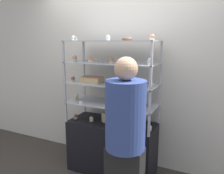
# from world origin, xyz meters

# --- Properties ---
(ground_plane) EXTENTS (20.00, 20.00, 0.00)m
(ground_plane) POSITION_xyz_m (0.00, 0.00, 0.00)
(ground_plane) COLOR #38332D
(back_wall) EXTENTS (8.00, 0.05, 2.60)m
(back_wall) POSITION_xyz_m (0.00, 0.39, 1.30)
(back_wall) COLOR silver
(back_wall) RESTS_ON ground_plane
(display_base) EXTENTS (1.13, 0.48, 0.69)m
(display_base) POSITION_xyz_m (0.00, 0.00, 0.35)
(display_base) COLOR black
(display_base) RESTS_ON ground_plane
(display_riser_lower) EXTENTS (1.13, 0.48, 0.26)m
(display_riser_lower) POSITION_xyz_m (0.00, 0.00, 0.94)
(display_riser_lower) COLOR #B7B7BC
(display_riser_lower) RESTS_ON display_base
(display_riser_middle) EXTENTS (1.13, 0.48, 0.26)m
(display_riser_middle) POSITION_xyz_m (0.00, 0.00, 1.20)
(display_riser_middle) COLOR #B7B7BC
(display_riser_middle) RESTS_ON display_riser_lower
(display_riser_upper) EXTENTS (1.13, 0.48, 0.26)m
(display_riser_upper) POSITION_xyz_m (0.00, 0.00, 1.45)
(display_riser_upper) COLOR #B7B7BC
(display_riser_upper) RESTS_ON display_riser_middle
(display_riser_top) EXTENTS (1.13, 0.48, 0.26)m
(display_riser_top) POSITION_xyz_m (0.00, 0.00, 1.71)
(display_riser_top) COLOR #B7B7BC
(display_riser_top) RESTS_ON display_riser_upper
(layer_cake_centerpiece) EXTENTS (0.21, 0.21, 0.12)m
(layer_cake_centerpiece) POSITION_xyz_m (-0.06, 0.03, 0.75)
(layer_cake_centerpiece) COLOR #DBBC84
(layer_cake_centerpiece) RESTS_ON display_base
(sheet_cake_frosted) EXTENTS (0.26, 0.18, 0.07)m
(sheet_cake_frosted) POSITION_xyz_m (-0.26, -0.04, 1.25)
(sheet_cake_frosted) COLOR #DBBC84
(sheet_cake_frosted) RESTS_ON display_riser_middle
(cupcake_0) EXTENTS (0.05, 0.05, 0.07)m
(cupcake_0) POSITION_xyz_m (-0.50, -0.09, 0.72)
(cupcake_0) COLOR white
(cupcake_0) RESTS_ON display_base
(cupcake_1) EXTENTS (0.05, 0.05, 0.07)m
(cupcake_1) POSITION_xyz_m (-0.26, -0.08, 0.72)
(cupcake_1) COLOR white
(cupcake_1) RESTS_ON display_base
(cupcake_2) EXTENTS (0.05, 0.05, 0.07)m
(cupcake_2) POSITION_xyz_m (0.25, -0.10, 0.72)
(cupcake_2) COLOR white
(cupcake_2) RESTS_ON display_base
(cupcake_3) EXTENTS (0.05, 0.05, 0.07)m
(cupcake_3) POSITION_xyz_m (0.51, -0.06, 0.72)
(cupcake_3) COLOR #CCB28C
(cupcake_3) RESTS_ON display_base
(price_tag_0) EXTENTS (0.04, 0.00, 0.04)m
(price_tag_0) POSITION_xyz_m (0.39, -0.22, 0.71)
(price_tag_0) COLOR white
(price_tag_0) RESTS_ON display_base
(cupcake_4) EXTENTS (0.06, 0.06, 0.07)m
(cupcake_4) POSITION_xyz_m (-0.52, -0.04, 0.99)
(cupcake_4) COLOR #CCB28C
(cupcake_4) RESTS_ON display_riser_lower
(cupcake_5) EXTENTS (0.06, 0.06, 0.07)m
(cupcake_5) POSITION_xyz_m (0.01, -0.09, 0.99)
(cupcake_5) COLOR #CCB28C
(cupcake_5) RESTS_ON display_riser_lower
(cupcake_6) EXTENTS (0.06, 0.06, 0.07)m
(cupcake_6) POSITION_xyz_m (0.49, -0.05, 0.99)
(cupcake_6) COLOR beige
(cupcake_6) RESTS_ON display_riser_lower
(price_tag_1) EXTENTS (0.04, 0.00, 0.04)m
(price_tag_1) POSITION_xyz_m (-0.33, -0.22, 0.97)
(price_tag_1) COLOR white
(price_tag_1) RESTS_ON display_riser_lower
(cupcake_7) EXTENTS (0.05, 0.05, 0.06)m
(cupcake_7) POSITION_xyz_m (-0.50, -0.11, 1.24)
(cupcake_7) COLOR #CCB28C
(cupcake_7) RESTS_ON display_riser_middle
(cupcake_8) EXTENTS (0.05, 0.05, 0.06)m
(cupcake_8) POSITION_xyz_m (0.17, -0.04, 1.24)
(cupcake_8) COLOR white
(cupcake_8) RESTS_ON display_riser_middle
(cupcake_9) EXTENTS (0.05, 0.05, 0.06)m
(cupcake_9) POSITION_xyz_m (0.52, -0.08, 1.24)
(cupcake_9) COLOR white
(cupcake_9) RESTS_ON display_riser_middle
(price_tag_2) EXTENTS (0.04, 0.00, 0.04)m
(price_tag_2) POSITION_xyz_m (0.38, -0.22, 1.23)
(price_tag_2) COLOR white
(price_tag_2) RESTS_ON display_riser_middle
(cupcake_10) EXTENTS (0.06, 0.06, 0.07)m
(cupcake_10) POSITION_xyz_m (-0.50, -0.06, 1.51)
(cupcake_10) COLOR beige
(cupcake_10) RESTS_ON display_riser_upper
(cupcake_11) EXTENTS (0.06, 0.06, 0.07)m
(cupcake_11) POSITION_xyz_m (-0.25, -0.10, 1.51)
(cupcake_11) COLOR white
(cupcake_11) RESTS_ON display_riser_upper
(cupcake_12) EXTENTS (0.06, 0.06, 0.07)m
(cupcake_12) POSITION_xyz_m (0.01, -0.05, 1.51)
(cupcake_12) COLOR beige
(cupcake_12) RESTS_ON display_riser_upper
(cupcake_13) EXTENTS (0.06, 0.06, 0.07)m
(cupcake_13) POSITION_xyz_m (0.25, -0.06, 1.51)
(cupcake_13) COLOR beige
(cupcake_13) RESTS_ON display_riser_upper
(cupcake_14) EXTENTS (0.06, 0.06, 0.07)m
(cupcake_14) POSITION_xyz_m (0.51, -0.13, 1.51)
(cupcake_14) COLOR beige
(cupcake_14) RESTS_ON display_riser_upper
(price_tag_3) EXTENTS (0.04, 0.00, 0.04)m
(price_tag_3) POSITION_xyz_m (0.27, -0.22, 1.49)
(price_tag_3) COLOR white
(price_tag_3) RESTS_ON display_riser_upper
(cupcake_15) EXTENTS (0.05, 0.05, 0.06)m
(cupcake_15) POSITION_xyz_m (-0.52, -0.05, 1.76)
(cupcake_15) COLOR beige
(cupcake_15) RESTS_ON display_riser_top
(cupcake_16) EXTENTS (0.05, 0.05, 0.06)m
(cupcake_16) POSITION_xyz_m (0.00, -0.11, 1.76)
(cupcake_16) COLOR beige
(cupcake_16) RESTS_ON display_riser_top
(cupcake_17) EXTENTS (0.05, 0.05, 0.06)m
(cupcake_17) POSITION_xyz_m (0.52, -0.11, 1.76)
(cupcake_17) COLOR white
(cupcake_17) RESTS_ON display_riser_top
(price_tag_4) EXTENTS (0.04, 0.00, 0.04)m
(price_tag_4) POSITION_xyz_m (-0.37, -0.22, 1.75)
(price_tag_4) COLOR white
(price_tag_4) RESTS_ON display_riser_top
(donut_glazed) EXTENTS (0.13, 0.13, 0.03)m
(donut_glazed) POSITION_xyz_m (0.21, -0.04, 1.75)
(donut_glazed) COLOR brown
(donut_glazed) RESTS_ON display_riser_top
(customer_figure) EXTENTS (0.37, 0.37, 1.59)m
(customer_figure) POSITION_xyz_m (0.44, -0.66, 0.85)
(customer_figure) COLOR black
(customer_figure) RESTS_ON ground_plane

